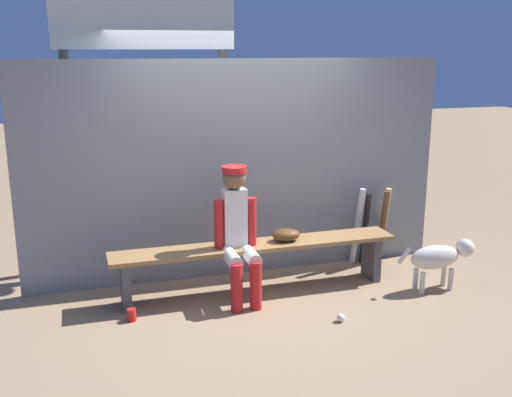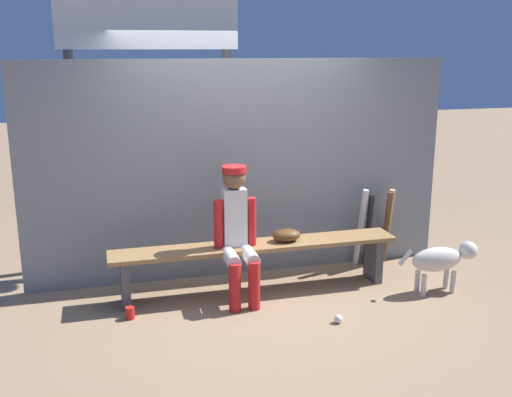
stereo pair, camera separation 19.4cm
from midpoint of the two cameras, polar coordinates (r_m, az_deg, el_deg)
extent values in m
plane|color=#937556|center=(5.94, 0.95, -8.87)|extent=(30.00, 30.00, 0.00)
cube|color=gray|center=(6.11, -0.41, 2.73)|extent=(4.39, 0.03, 2.22)
cube|color=olive|center=(5.77, 0.97, -4.53)|extent=(2.80, 0.36, 0.04)
cube|color=#4C4C51|center=(5.66, -11.40, -7.87)|extent=(0.08, 0.29, 0.45)
cube|color=#4C4C51|center=(6.29, 12.00, -5.61)|extent=(0.08, 0.29, 0.45)
cube|color=silver|center=(5.63, -1.07, -1.84)|extent=(0.22, 0.13, 0.56)
sphere|color=brown|center=(5.53, -1.09, 2.02)|extent=(0.22, 0.22, 0.22)
cylinder|color=red|center=(5.52, -1.09, 2.80)|extent=(0.23, 0.23, 0.06)
cylinder|color=silver|center=(5.53, -1.49, -5.60)|extent=(0.13, 0.38, 0.13)
cylinder|color=red|center=(5.44, -0.99, -8.51)|extent=(0.11, 0.11, 0.45)
cylinder|color=red|center=(5.59, -2.61, -2.50)|extent=(0.09, 0.09, 0.47)
cylinder|color=silver|center=(5.57, 0.32, -5.44)|extent=(0.13, 0.38, 0.13)
cylinder|color=red|center=(5.48, 0.85, -8.32)|extent=(0.11, 0.11, 0.45)
cylinder|color=red|center=(5.66, 0.55, -2.26)|extent=(0.09, 0.09, 0.47)
ellipsoid|color=#593819|center=(5.83, 3.87, -3.53)|extent=(0.28, 0.20, 0.12)
cylinder|color=#B7B7BC|center=(6.57, 10.77, -2.76)|extent=(0.10, 0.21, 0.88)
cylinder|color=black|center=(6.63, 11.50, -2.93)|extent=(0.07, 0.16, 0.81)
cylinder|color=brown|center=(6.72, 13.16, -2.68)|extent=(0.09, 0.21, 0.84)
cylinder|color=tan|center=(6.76, 13.22, -2.52)|extent=(0.06, 0.21, 0.85)
sphere|color=white|center=(5.36, 8.91, -11.30)|extent=(0.07, 0.07, 0.07)
cylinder|color=red|center=(5.46, -10.92, -10.69)|extent=(0.08, 0.08, 0.11)
cylinder|color=#1E47AD|center=(5.76, 0.24, -3.79)|extent=(0.08, 0.08, 0.11)
cylinder|color=#3F3F42|center=(6.55, -15.99, 3.33)|extent=(0.10, 0.10, 2.31)
cylinder|color=#3F3F42|center=(6.71, -1.91, 4.15)|extent=(0.10, 0.10, 2.31)
cube|color=white|center=(6.48, -9.39, 17.00)|extent=(1.87, 0.08, 0.71)
ellipsoid|color=beige|center=(6.09, 17.75, -5.55)|extent=(0.52, 0.20, 0.24)
sphere|color=beige|center=(6.26, 20.42, -4.67)|extent=(0.18, 0.18, 0.18)
cylinder|color=beige|center=(5.90, 14.99, -5.47)|extent=(0.15, 0.04, 0.16)
cylinder|color=beige|center=(6.30, 18.53, -7.18)|extent=(0.05, 0.05, 0.22)
cylinder|color=beige|center=(6.21, 19.14, -7.55)|extent=(0.05, 0.05, 0.22)
cylinder|color=beige|center=(6.13, 16.01, -7.57)|extent=(0.05, 0.05, 0.22)
cylinder|color=beige|center=(6.04, 16.60, -7.96)|extent=(0.05, 0.05, 0.22)
camera|label=1|loc=(0.10, -89.01, 0.25)|focal=41.92mm
camera|label=2|loc=(0.10, 90.99, -0.25)|focal=41.92mm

